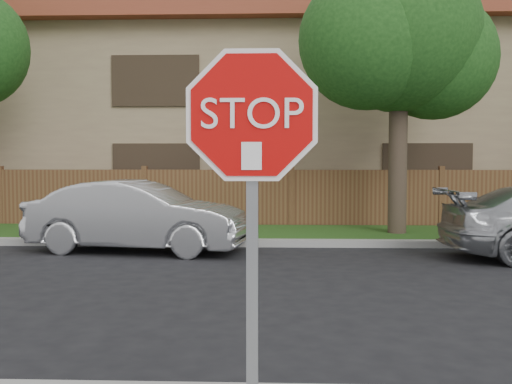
{
  "coord_description": "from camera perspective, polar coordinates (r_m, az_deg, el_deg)",
  "views": [
    {
      "loc": [
        -0.34,
        -4.74,
        1.92
      ],
      "look_at": [
        -0.49,
        -0.9,
        1.7
      ],
      "focal_mm": 42.0,
      "sensor_mm": 36.0,
      "label": 1
    }
  ],
  "objects": [
    {
      "name": "fence",
      "position": [
        16.19,
        3.41,
        -0.7
      ],
      "size": [
        70.0,
        0.12,
        1.6
      ],
      "primitive_type": "cube",
      "color": "#53311D",
      "rests_on": "ground"
    },
    {
      "name": "tree_mid",
      "position": [
        14.89,
        13.68,
        14.62
      ],
      "size": [
        4.8,
        3.9,
        7.35
      ],
      "color": "#382B21",
      "rests_on": "ground"
    },
    {
      "name": "stop_sign",
      "position": [
        3.27,
        -0.39,
        1.69
      ],
      "size": [
        1.01,
        0.13,
        2.55
      ],
      "color": "gray",
      "rests_on": "sidewalk_near"
    },
    {
      "name": "sedan_left",
      "position": [
        12.44,
        -11.16,
        -2.29
      ],
      "size": [
        4.6,
        2.18,
        1.46
      ],
      "primitive_type": "imported",
      "rotation": [
        0.0,
        0.0,
        1.42
      ],
      "color": "#BABBBF",
      "rests_on": "ground"
    },
    {
      "name": "far_curb",
      "position": [
        13.03,
        3.7,
        -4.88
      ],
      "size": [
        70.0,
        0.3,
        0.15
      ],
      "primitive_type": "cube",
      "color": "gray",
      "rests_on": "ground"
    },
    {
      "name": "grass_strip",
      "position": [
        14.67,
        3.53,
        -4.02
      ],
      "size": [
        70.0,
        3.0,
        0.12
      ],
      "primitive_type": "cube",
      "color": "#1E4714",
      "rests_on": "ground"
    },
    {
      "name": "apartment_building",
      "position": [
        21.81,
        3.12,
        7.49
      ],
      "size": [
        35.2,
        9.2,
        7.2
      ],
      "color": "#947C5C",
      "rests_on": "ground"
    }
  ]
}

